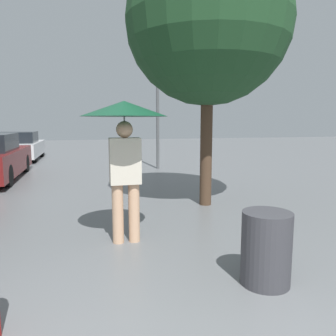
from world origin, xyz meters
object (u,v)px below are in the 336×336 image
pedestrian (124,129)px  street_lamp (158,81)px  parked_car_farthest (18,147)px  trash_bin (266,248)px  tree (208,22)px

pedestrian → street_lamp: 7.34m
parked_car_farthest → street_lamp: size_ratio=0.92×
street_lamp → trash_bin: (-0.76, -8.44, -2.67)m
pedestrian → parked_car_farthest: 11.61m
street_lamp → tree: bearing=-92.1°
tree → pedestrian: bearing=-137.0°
tree → street_lamp: bearing=87.9°
pedestrian → trash_bin: pedestrian is taller
pedestrian → trash_bin: bearing=-51.1°
trash_bin → parked_car_farthest: bearing=109.9°
tree → trash_bin: size_ratio=6.70×
pedestrian → parked_car_farthest: pedestrian is taller
pedestrian → trash_bin: size_ratio=2.55×
street_lamp → trash_bin: size_ratio=5.59×
pedestrian → street_lamp: bearing=73.9°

